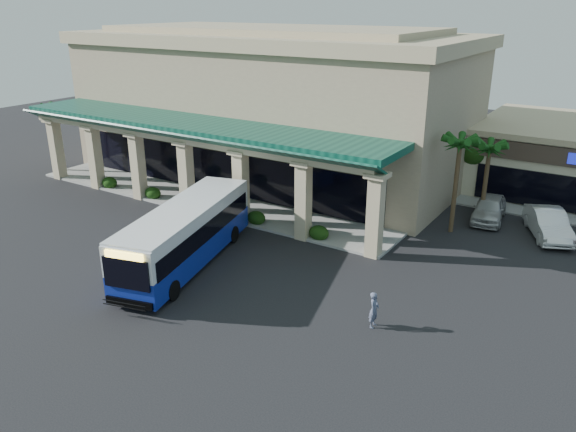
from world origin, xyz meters
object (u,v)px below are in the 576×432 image
Objects in this scene: pedestrian at (374,310)px; car_white at (548,224)px; car_silver at (489,209)px; transit_bus at (186,236)px.

car_white reaches higher than pedestrian.
car_silver is at bearing -7.01° from pedestrian.
transit_bus is 11.01m from pedestrian.
transit_bus is 21.09m from car_white.
transit_bus is 2.30× the size of car_white.
transit_bus is at bearing 84.19° from pedestrian.
transit_bus is 19.28m from car_silver.
transit_bus is at bearing -135.05° from car_silver.
car_silver is 3.73m from car_white.
pedestrian reaches higher than car_silver.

